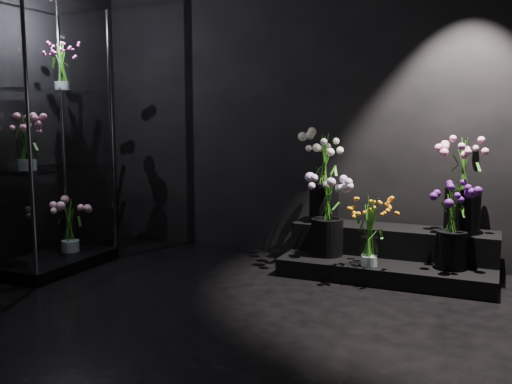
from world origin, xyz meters
The scene contains 12 objects.
floor centered at (0.00, 0.00, 0.00)m, with size 4.00×4.00×0.00m, color black.
wall_back centered at (0.00, 2.00, 1.40)m, with size 4.00×4.00×0.00m, color black.
display_riser centered at (0.88, 1.68, 0.15)m, with size 1.61×0.72×0.36m.
display_case centered at (-1.69, 0.73, 1.06)m, with size 0.58×0.96×2.12m.
bouquet_orange_bells centered at (0.78, 1.34, 0.40)m, with size 0.31×0.31×0.52m.
bouquet_lilac centered at (0.40, 1.54, 0.50)m, with size 0.40×0.40×0.65m.
bouquet_purple centered at (1.35, 1.52, 0.48)m, with size 0.36×0.36×0.62m.
bouquet_cream_roses centered at (0.29, 1.79, 0.78)m, with size 0.41×0.41×0.73m.
bouquet_pink_roses centered at (1.40, 1.76, 0.77)m, with size 0.49×0.49×0.72m.
bouquet_case_pink centered at (-1.72, 0.53, 1.05)m, with size 0.33×0.33×0.44m.
bouquet_case_magenta centered at (-1.68, 0.91, 1.65)m, with size 0.21×0.21×0.39m.
bouquet_case_base_pink centered at (-1.67, 0.91, 0.35)m, with size 0.43×0.43×0.47m.
Camera 1 is at (1.67, -2.80, 1.26)m, focal length 40.00 mm.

